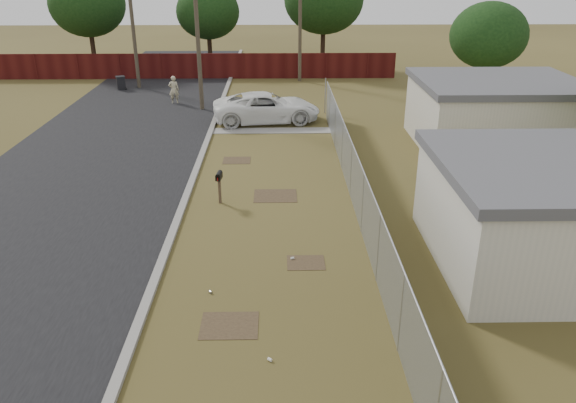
{
  "coord_description": "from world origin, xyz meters",
  "views": [
    {
      "loc": [
        0.41,
        -16.26,
        8.21
      ],
      "look_at": [
        0.71,
        -0.04,
        1.1
      ],
      "focal_mm": 35.0,
      "sensor_mm": 36.0,
      "label": 1
    }
  ],
  "objects_px": {
    "pedestrian": "(174,90)",
    "trash_bin": "(121,83)",
    "pickup_truck": "(267,107)",
    "mailbox": "(219,179)"
  },
  "relations": [
    {
      "from": "pedestrian",
      "to": "trash_bin",
      "type": "relative_size",
      "value": 1.87
    },
    {
      "from": "pickup_truck",
      "to": "pedestrian",
      "type": "height_order",
      "value": "pedestrian"
    },
    {
      "from": "mailbox",
      "to": "pickup_truck",
      "type": "xyz_separation_m",
      "value": [
        1.52,
        10.84,
        -0.15
      ]
    },
    {
      "from": "mailbox",
      "to": "pedestrian",
      "type": "height_order",
      "value": "pedestrian"
    },
    {
      "from": "pickup_truck",
      "to": "mailbox",
      "type": "bearing_deg",
      "value": 164.37
    },
    {
      "from": "pedestrian",
      "to": "pickup_truck",
      "type": "bearing_deg",
      "value": 132.98
    },
    {
      "from": "pickup_truck",
      "to": "pedestrian",
      "type": "relative_size",
      "value": 3.42
    },
    {
      "from": "trash_bin",
      "to": "pickup_truck",
      "type": "bearing_deg",
      "value": -39.65
    },
    {
      "from": "pedestrian",
      "to": "trash_bin",
      "type": "height_order",
      "value": "pedestrian"
    },
    {
      "from": "pickup_truck",
      "to": "trash_bin",
      "type": "relative_size",
      "value": 6.38
    }
  ]
}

